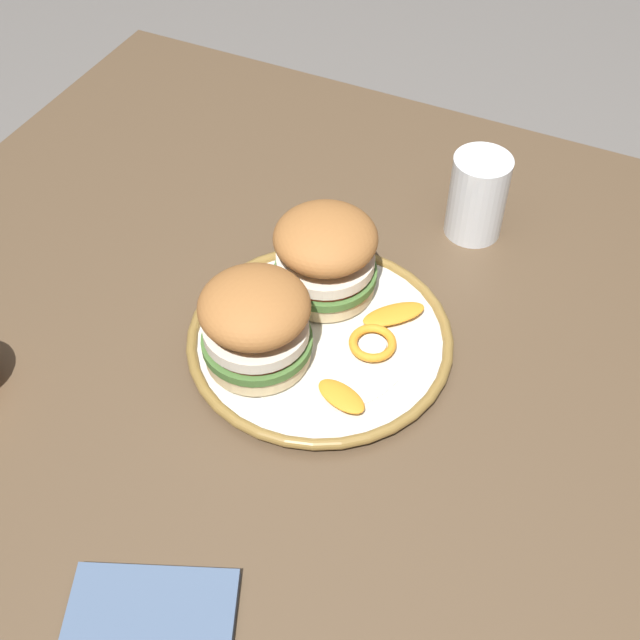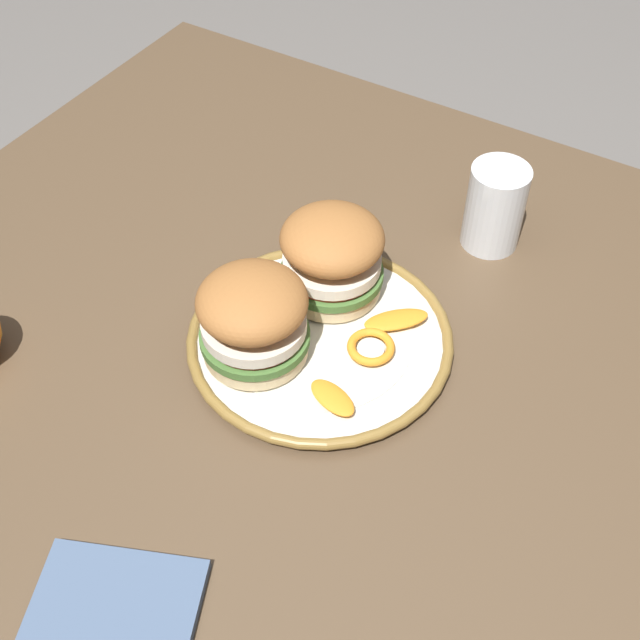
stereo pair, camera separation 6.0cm
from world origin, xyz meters
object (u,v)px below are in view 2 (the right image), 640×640
at_px(sandwich_half_left, 253,318).
at_px(drinking_glass, 494,212).
at_px(dining_table, 355,446).
at_px(dinner_plate, 320,339).
at_px(sandwich_half_right, 332,255).

height_order(sandwich_half_left, drinking_glass, sandwich_half_left).
bearing_deg(sandwich_half_left, dining_table, -173.45).
distance_m(dining_table, sandwich_half_left, 0.20).
bearing_deg(sandwich_half_left, drinking_glass, -114.04).
distance_m(dinner_plate, sandwich_half_right, 0.09).
bearing_deg(dining_table, drinking_glass, -93.92).
distance_m(dinner_plate, sandwich_half_left, 0.09).
relative_size(dining_table, sandwich_half_left, 9.59).
bearing_deg(dining_table, dinner_plate, -30.42).
bearing_deg(dinner_plate, drinking_glass, -109.71).
xyz_separation_m(dinner_plate, drinking_glass, (-0.09, -0.25, 0.04)).
distance_m(sandwich_half_left, sandwich_half_right, 0.12).
height_order(dinner_plate, sandwich_half_left, sandwich_half_left).
distance_m(sandwich_half_left, drinking_glass, 0.33).
height_order(dinner_plate, sandwich_half_right, sandwich_half_right).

